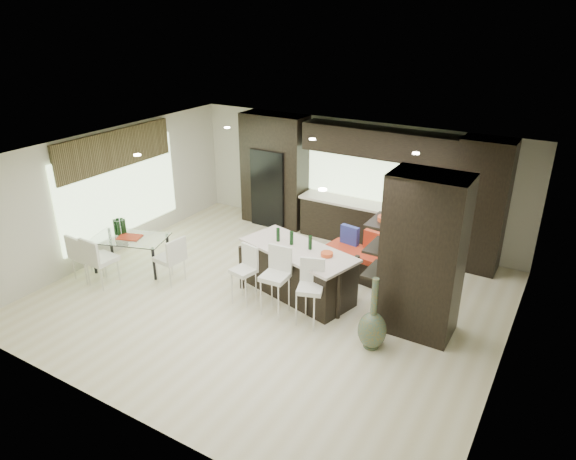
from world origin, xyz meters
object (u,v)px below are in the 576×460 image
Objects in this scene: stool_right at (310,300)px; dining_table at (132,253)px; stool_left at (244,281)px; chair_far at (86,258)px; bench at (360,264)px; stool_mid at (275,288)px; kitchen_island at (298,271)px; floor_vase at (373,313)px; chair_near at (102,263)px; chair_end at (170,261)px.

stool_right is 0.64× the size of dining_table.
chair_far is (-3.18, -0.84, 0.00)m from stool_left.
chair_far reaches higher than bench.
chair_far reaches higher than stool_left.
stool_mid is at bearing 162.29° from stool_right.
stool_right is at bearing -34.37° from kitchen_island.
stool_left is at bearing 18.71° from chair_far.
stool_left is (-0.68, -0.77, -0.02)m from kitchen_island.
floor_vase is at bearing 11.49° from chair_far.
stool_right is 4.09m from dining_table.
dining_table is 0.87m from chair_far.
chair_near is at bearing 2.37° from chair_far.
stool_right is at bearing 176.46° from floor_vase.
stool_right is 1.05× the size of chair_far.
stool_left is 1.68m from chair_end.
floor_vase is (1.83, -0.86, 0.15)m from kitchen_island.
chair_end reaches higher than bench.
stool_right is at bearing 10.66° from stool_left.
chair_far is at bearing -179.41° from chair_near.
chair_end reaches higher than stool_left.
kitchen_island is at bearing 26.57° from chair_far.
chair_near is (0.00, -0.74, 0.11)m from dining_table.
stool_left is 1.36m from stool_right.
dining_table is 1.06m from chair_end.
dining_table is at bearing -166.57° from stool_left.
stool_mid reaches higher than bench.
floor_vase reaches higher than chair_end.
bench is at bearing 66.10° from stool_mid.
stool_left is at bearing 19.51° from chair_near.
stool_mid is at bearing 9.07° from stool_left.
stool_left reaches higher than dining_table.
floor_vase is 0.84× the size of dining_table.
chair_far is 1.68m from chair_end.
kitchen_island is 1.03m from stool_left.
chair_end is at bearing -165.17° from stool_left.
bench is at bearing 69.76° from stool_right.
chair_near is at bearing -151.46° from stool_left.
stool_left is 2.73m from dining_table.
bench is (0.05, 1.99, -0.19)m from stool_right.
stool_left is 2.52m from floor_vase.
stool_mid is 0.68× the size of bench.
stool_right is 1.06× the size of chair_end.
chair_end reaches higher than dining_table.
kitchen_island is at bearing 112.26° from stool_right.
stool_mid reaches higher than chair_end.
bench is at bearing -50.83° from chair_end.
floor_vase reaches higher than stool_right.
stool_right reaches higher than stool_left.
chair_end is (-2.35, -0.08, -0.05)m from stool_mid.
bench is at bearing 73.31° from kitchen_island.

